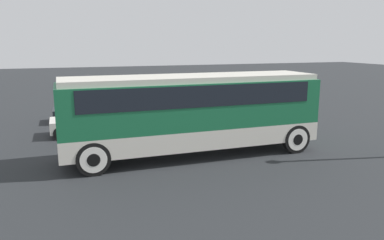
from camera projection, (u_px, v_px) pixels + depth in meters
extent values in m
plane|color=#26282B|center=(192.00, 155.00, 15.40)|extent=(120.00, 120.00, 0.00)
cube|color=silver|center=(192.00, 134.00, 15.23)|extent=(10.32, 2.50, 0.76)
cube|color=#19663D|center=(192.00, 103.00, 14.97)|extent=(10.32, 2.50, 1.78)
cube|color=black|center=(192.00, 92.00, 14.88)|extent=(9.08, 2.54, 0.80)
cube|color=beige|center=(192.00, 78.00, 14.76)|extent=(10.11, 2.30, 0.22)
cube|color=#19663D|center=(298.00, 103.00, 16.66)|extent=(0.36, 2.40, 2.03)
cylinder|color=black|center=(296.00, 139.00, 15.61)|extent=(1.19, 0.28, 1.19)
cylinder|color=silver|center=(296.00, 139.00, 15.61)|extent=(0.93, 0.30, 0.93)
cylinder|color=black|center=(296.00, 139.00, 15.61)|extent=(0.45, 0.32, 0.45)
cylinder|color=black|center=(268.00, 127.00, 17.71)|extent=(1.19, 0.28, 1.19)
cylinder|color=silver|center=(268.00, 127.00, 17.71)|extent=(0.93, 0.30, 0.93)
cylinder|color=black|center=(268.00, 127.00, 17.71)|extent=(0.45, 0.32, 0.45)
cylinder|color=black|center=(93.00, 159.00, 12.92)|extent=(1.19, 0.28, 1.19)
cylinder|color=silver|center=(93.00, 159.00, 12.92)|extent=(0.93, 0.30, 0.93)
cylinder|color=black|center=(93.00, 159.00, 12.92)|extent=(0.45, 0.32, 0.45)
cylinder|color=black|center=(88.00, 143.00, 15.02)|extent=(1.19, 0.28, 1.19)
cylinder|color=silver|center=(88.00, 143.00, 15.02)|extent=(0.93, 0.30, 0.93)
cylinder|color=black|center=(88.00, 143.00, 15.02)|extent=(0.45, 0.32, 0.45)
cube|color=black|center=(89.00, 112.00, 22.19)|extent=(4.05, 1.75, 0.57)
cube|color=black|center=(86.00, 103.00, 22.02)|extent=(2.10, 1.58, 0.57)
cylinder|color=black|center=(118.00, 116.00, 22.03)|extent=(0.61, 0.22, 0.61)
cylinder|color=black|center=(118.00, 116.00, 22.03)|extent=(0.23, 0.26, 0.23)
cylinder|color=black|center=(115.00, 111.00, 23.48)|extent=(0.61, 0.22, 0.61)
cylinder|color=black|center=(115.00, 111.00, 23.48)|extent=(0.23, 0.26, 0.23)
cylinder|color=black|center=(61.00, 120.00, 20.98)|extent=(0.61, 0.22, 0.61)
cylinder|color=black|center=(61.00, 120.00, 20.98)|extent=(0.23, 0.26, 0.23)
cylinder|color=black|center=(61.00, 115.00, 22.43)|extent=(0.61, 0.22, 0.61)
cylinder|color=black|center=(61.00, 115.00, 22.43)|extent=(0.23, 0.26, 0.23)
cube|color=silver|center=(98.00, 123.00, 19.01)|extent=(4.59, 1.79, 0.59)
cube|color=black|center=(94.00, 113.00, 18.84)|extent=(2.39, 1.61, 0.45)
cylinder|color=black|center=(137.00, 128.00, 18.91)|extent=(0.65, 0.22, 0.65)
cylinder|color=black|center=(137.00, 128.00, 18.91)|extent=(0.25, 0.26, 0.25)
cylinder|color=black|center=(131.00, 121.00, 20.39)|extent=(0.65, 0.22, 0.65)
cylinder|color=black|center=(131.00, 121.00, 20.39)|extent=(0.25, 0.26, 0.25)
cylinder|color=black|center=(60.00, 133.00, 17.71)|extent=(0.65, 0.22, 0.65)
cylinder|color=black|center=(60.00, 133.00, 17.71)|extent=(0.25, 0.26, 0.25)
cylinder|color=black|center=(60.00, 126.00, 19.19)|extent=(0.65, 0.22, 0.65)
cylinder|color=black|center=(60.00, 126.00, 19.19)|extent=(0.25, 0.26, 0.25)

